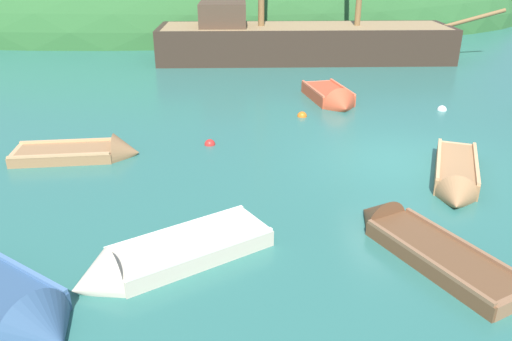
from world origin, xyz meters
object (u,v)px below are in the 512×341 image
rowboat_near_dock (332,99)px  rowboat_outer_right (7,311)px  rowboat_center (417,244)px  buoy_red (210,145)px  rowboat_outer_left (456,177)px  rowboat_far (88,154)px  buoy_orange (302,116)px  sailing_ship (301,47)px  buoy_white (442,110)px  rowboat_portside (161,261)px

rowboat_near_dock → rowboat_outer_right: size_ratio=0.96×
rowboat_center → buoy_red: rowboat_center is taller
rowboat_center → rowboat_outer_left: size_ratio=1.07×
rowboat_outer_right → rowboat_far: (-0.08, 6.39, -0.03)m
rowboat_far → buoy_orange: 6.99m
sailing_ship → rowboat_outer_left: (1.12, -14.46, -0.48)m
buoy_white → buoy_orange: (-4.94, -0.21, 0.00)m
rowboat_center → rowboat_portside: bearing=68.6°
rowboat_outer_right → rowboat_outer_left: size_ratio=0.94×
rowboat_far → rowboat_center: size_ratio=0.88×
rowboat_near_dock → rowboat_center: bearing=-11.6°
rowboat_portside → buoy_white: bearing=-164.5°
rowboat_outer_right → rowboat_outer_left: 9.78m
rowboat_portside → buoy_orange: rowboat_portside is taller
rowboat_outer_left → buoy_orange: size_ratio=10.55×
rowboat_near_dock → buoy_orange: (-1.36, -1.48, -0.14)m
rowboat_far → rowboat_portside: bearing=-67.5°
rowboat_portside → rowboat_far: (-2.30, 5.28, -0.02)m
buoy_red → buoy_orange: (3.09, 2.31, 0.00)m
rowboat_outer_right → rowboat_far: size_ratio=1.00×
rowboat_outer_right → buoy_white: 14.71m
rowboat_near_dock → buoy_orange: rowboat_near_dock is taller
sailing_ship → rowboat_portside: size_ratio=4.60×
buoy_orange → rowboat_far: bearing=-155.2°
rowboat_center → rowboat_outer_left: 3.35m
buoy_white → rowboat_center: bearing=-117.2°
rowboat_far → buoy_red: size_ratio=10.44×
buoy_white → buoy_red: bearing=-162.6°
rowboat_portside → rowboat_outer_right: (-2.22, -1.11, 0.00)m
buoy_red → buoy_orange: size_ratio=0.95×
sailing_ship → buoy_red: bearing=-108.4°
sailing_ship → rowboat_outer_right: size_ratio=5.17×
rowboat_near_dock → buoy_red: 5.86m
rowboat_portside → buoy_red: size_ratio=11.76×
sailing_ship → rowboat_near_dock: size_ratio=5.41×
rowboat_far → rowboat_center: bearing=-37.3°
rowboat_outer_right → buoy_white: size_ratio=10.09×
rowboat_far → buoy_orange: (6.35, 2.93, -0.08)m
rowboat_outer_right → buoy_orange: size_ratio=9.96×
sailing_ship → rowboat_far: 14.36m
rowboat_far → rowboat_outer_left: (9.05, -2.50, 0.06)m
buoy_orange → sailing_ship: bearing=80.1°
buoy_orange → rowboat_center: bearing=-85.3°
rowboat_far → buoy_orange: size_ratio=9.94×
sailing_ship → buoy_white: 9.46m
rowboat_outer_left → buoy_orange: 6.07m
rowboat_portside → buoy_red: rowboat_portside is taller
buoy_white → rowboat_outer_left: bearing=-111.6°
rowboat_far → rowboat_outer_left: rowboat_far is taller
buoy_orange → rowboat_near_dock: bearing=47.3°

